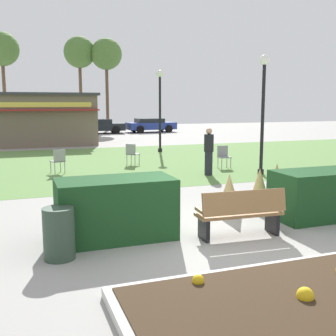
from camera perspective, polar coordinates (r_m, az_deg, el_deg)
The scene contains 23 objects.
ground_plane at distance 8.15m, azimuth 5.08°, elevation -9.51°, with size 80.00×80.00×0.00m, color #999691.
lawn_patch at distance 18.14m, azimuth -9.21°, elevation 0.70°, with size 36.00×12.00×0.01m, color #5B8442.
flower_bed at distance 5.68m, azimuth 16.74°, elevation -17.46°, with size 4.32×2.40×0.32m.
park_bench at distance 8.15m, azimuth 9.94°, elevation -6.09°, with size 1.73×0.62×0.95m.
hedge_left at distance 8.01m, azimuth -7.16°, elevation -5.55°, with size 2.20×1.10×1.16m, color #19421E.
hedge_right at distance 10.12m, azimuth 21.28°, elevation -3.28°, with size 2.64×1.10×1.08m, color #19421E.
ornamental_grass_behind_left at distance 10.53m, azimuth 14.61°, elevation -2.38°, with size 0.66×0.66×1.12m, color tan.
ornamental_grass_behind_right at distance 9.63m, azimuth 8.36°, elevation -3.67°, with size 0.62×0.62×0.97m, color tan.
ornamental_grass_behind_center at distance 10.27m, azimuth 12.41°, elevation -2.86°, with size 0.61×0.61×1.02m, color tan.
lamppost_mid at distance 15.20m, azimuth 12.91°, elevation 9.04°, with size 0.36×0.36×4.22m.
lamppost_far at distance 21.78m, azimuth -1.11°, elevation 9.18°, with size 0.36×0.36×4.22m.
trash_bin at distance 7.19m, azimuth -14.71°, elevation -8.67°, with size 0.52×0.52×0.87m, color #2D4233.
food_kiosk at distance 27.13m, azimuth -18.23°, elevation 6.42°, with size 7.72×5.06×3.15m.
cafe_chair_west at distance 17.31m, azimuth -4.96°, elevation 2.13°, with size 0.62×0.62×0.89m.
cafe_chair_east at distance 15.67m, azimuth -14.79°, elevation 1.15°, with size 0.55×0.55×0.89m.
cafe_chair_center at distance 16.58m, azimuth 7.62°, elevation 1.79°, with size 0.47×0.47×0.89m.
person_strolling at distance 14.86m, azimuth 5.60°, elevation 2.29°, with size 0.34×0.34×1.69m.
parked_car_west_slot at distance 34.96m, azimuth -17.89°, elevation 5.37°, with size 4.22×2.10×1.20m.
parked_car_center_slot at distance 35.52m, azimuth -9.49°, elevation 5.73°, with size 4.32×2.30×1.20m.
parked_car_east_slot at distance 36.62m, azimuth -2.39°, elevation 5.94°, with size 4.28×2.20×1.20m.
tree_left_bg at distance 39.54m, azimuth -12.04°, elevation 15.13°, with size 2.80×2.80×8.43m.
tree_right_bg at distance 38.30m, azimuth -21.80°, elevation 14.79°, with size 2.80×2.80×8.35m.
tree_center_bg at distance 39.16m, azimuth -8.45°, elevation 15.07°, with size 2.80×2.80×8.28m.
Camera 1 is at (-3.28, -7.00, 2.58)m, focal length 44.50 mm.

